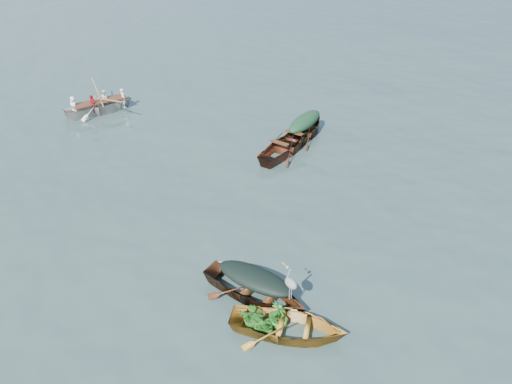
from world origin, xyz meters
TOP-DOWN VIEW (x-y plane):
  - ground at (0.00, 0.00)m, footprint 140.00×140.00m
  - yellow_dinghy at (-2.86, -3.88)m, footprint 3.45×3.50m
  - dark_covered_boat at (-2.84, -2.44)m, footprint 2.84×4.10m
  - green_tarp_boat at (4.00, 4.27)m, footprint 4.52×3.09m
  - open_wooden_boat at (2.62, 3.61)m, footprint 4.71×3.04m
  - rowed_boat at (-2.18, 11.51)m, footprint 4.50×1.45m
  - dark_tarp_cover at (-2.84, -2.44)m, footprint 1.56×2.26m
  - green_tarp_cover at (4.00, 4.27)m, footprint 2.48×1.70m
  - thwart_benches at (2.62, 3.61)m, footprint 2.41×1.65m
  - heron at (-2.50, -3.46)m, footprint 0.48×0.48m
  - dinghy_weeds at (-3.22, -3.46)m, footprint 1.13×1.13m
  - rowers at (-2.18, 11.51)m, footprint 3.16×1.28m
  - oars at (-2.18, 11.51)m, footprint 0.67×2.61m

SIDE VIEW (x-z plane):
  - ground at x=0.00m, z-range 0.00..0.00m
  - yellow_dinghy at x=-2.86m, z-range -0.47..0.47m
  - dark_covered_boat at x=-2.84m, z-range -0.49..0.49m
  - green_tarp_boat at x=4.00m, z-range -0.51..0.51m
  - open_wooden_boat at x=2.62m, z-range -0.53..0.53m
  - rowed_boat at x=-2.18m, z-range -0.54..0.54m
  - thwart_benches at x=2.62m, z-range 0.53..0.57m
  - oars at x=-2.18m, z-range 0.54..0.60m
  - dark_tarp_cover at x=-2.84m, z-range 0.49..0.89m
  - green_tarp_cover at x=4.00m, z-range 0.51..1.03m
  - dinghy_weeds at x=-3.22m, z-range 0.47..1.07m
  - rowers at x=-2.18m, z-range 0.54..1.30m
  - heron at x=-2.50m, z-range 0.47..1.39m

